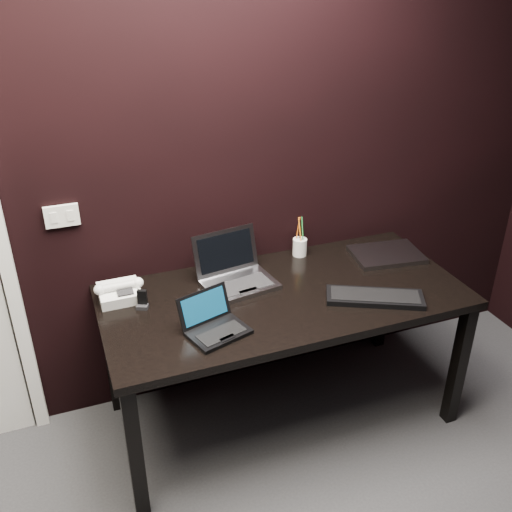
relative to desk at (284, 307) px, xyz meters
name	(u,v)px	position (x,y,z in m)	size (l,w,h in m)	color
wall_back	(194,161)	(-0.30, 0.40, 0.64)	(4.00, 4.00, 0.00)	black
wall_switch	(62,216)	(-0.92, 0.39, 0.46)	(0.15, 0.02, 0.10)	silver
desk	(284,307)	(0.00, 0.00, 0.00)	(1.70, 0.80, 0.74)	black
netbook	(215,325)	(-0.39, -0.18, 0.11)	(0.30, 0.28, 0.16)	black
silver_laptop	(236,275)	(-0.18, 0.17, 0.12)	(0.37, 0.35, 0.23)	#939297
ext_keyboard	(375,297)	(0.37, -0.20, 0.09)	(0.46, 0.33, 0.03)	black
closed_laptop	(386,254)	(0.65, 0.15, 0.09)	(0.39, 0.30, 0.02)	gray
desk_phone	(119,292)	(-0.73, 0.21, 0.12)	(0.23, 0.17, 0.11)	white
mobile_phone	(142,301)	(-0.64, 0.11, 0.11)	(0.06, 0.06, 0.09)	black
pen_cup	(300,246)	(0.23, 0.33, 0.13)	(0.08, 0.08, 0.22)	silver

